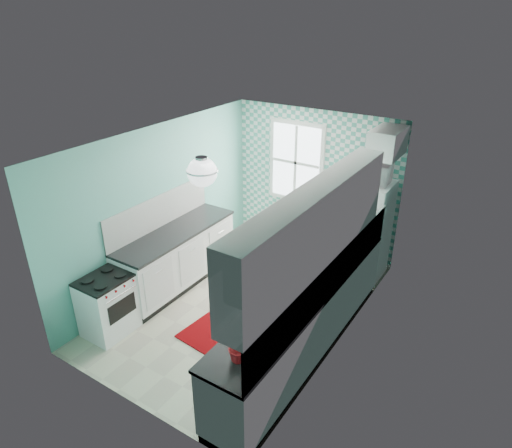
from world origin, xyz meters
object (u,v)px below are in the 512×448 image
Objects in this scene: ceiling_light at (202,172)px; sink at (338,258)px; potted_plant at (240,347)px; stove at (108,304)px; microwave at (371,172)px; fridge at (364,230)px; fruit_bowl at (263,333)px.

sink is (1.20, 1.31, -1.39)m from ceiling_light.
sink is 2.34m from potted_plant.
microwave is at bearing 52.93° from stove.
stove is 3.14m from sink.
potted_plant is 3.67m from microwave.
fridge is 0.96m from microwave.
sink reaches higher than potted_plant.
sink is 2.24× the size of fruit_bowl.
fridge reaches higher than sink.
potted_plant is (-0.00, -2.33, 0.17)m from sink.
sink is 0.93× the size of microwave.
fridge is 6.74× the size of fruit_bowl.
stove is 1.53× the size of sink.
ceiling_light is 2.26m from sink.
ceiling_light is 3.20m from fridge.
sink reaches higher than stove.
sink is at bearing 89.89° from fruit_bowl.
potted_plant is 0.56× the size of microwave.
microwave reaches higher than stove.
sink is (2.40, 1.96, 0.50)m from stove.
fridge is at bearing 51.76° from microwave.
potted_plant reaches higher than fruit_bowl.
ceiling_light reaches higher than stove.
ceiling_light is 0.43× the size of stove.
potted_plant is at bearing -40.45° from ceiling_light.
potted_plant is at bearing -10.37° from stove.
stove is at bearing -178.71° from fruit_bowl.
ceiling_light is 1.99m from potted_plant.
microwave is (-0.09, 3.18, 0.80)m from fruit_bowl.
stove is 2.46m from fruit_bowl.
fridge is at bearing 52.93° from stove.
sink is (0.09, -1.27, 0.13)m from fridge.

